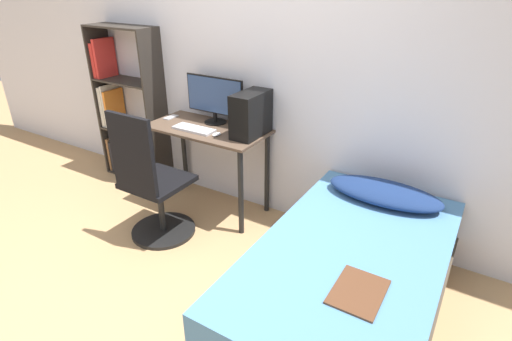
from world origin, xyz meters
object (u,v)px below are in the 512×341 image
bed (347,285)px  monitor (214,98)px  bookshelf (123,108)px  keyboard (194,129)px  office_chair (152,191)px  pc_tower (251,114)px

bed → monitor: (-1.56, 0.80, 0.74)m
bookshelf → keyboard: (1.13, -0.22, 0.06)m
bookshelf → office_chair: bookshelf is taller
monitor → pc_tower: monitor is taller
bookshelf → monitor: bookshelf is taller
bed → keyboard: (-1.60, 0.55, 0.52)m
office_chair → keyboard: (0.03, 0.51, 0.36)m
monitor → pc_tower: size_ratio=1.54×
bed → keyboard: bearing=161.1°
bookshelf → keyboard: size_ratio=4.13×
bed → keyboard: 1.77m
office_chair → bookshelf: bearing=146.2°
bed → monitor: size_ratio=3.14×
monitor → keyboard: size_ratio=1.56×
keyboard → bookshelf: bearing=168.9°
office_chair → keyboard: size_ratio=2.92×
pc_tower → bed: bearing=-32.0°
bookshelf → pc_tower: (1.60, -0.07, 0.23)m
office_chair → pc_tower: bearing=53.1°
bookshelf → monitor: (1.16, 0.03, 0.27)m
office_chair → bed: (1.63, -0.04, -0.16)m
keyboard → pc_tower: bearing=18.3°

